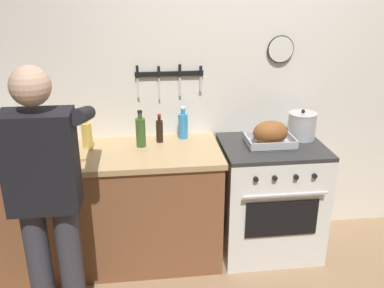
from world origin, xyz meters
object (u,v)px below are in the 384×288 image
at_px(roasting_pan, 270,134).
at_px(bottle_olive_oil, 141,132).
at_px(bottle_cooking_oil, 87,135).
at_px(bottle_dish_soap, 183,125).
at_px(bottle_soy_sauce, 160,131).
at_px(person_cook, 46,191).
at_px(stock_pot, 302,126).
at_px(cutting_board, 62,155).
at_px(stove, 269,198).

xyz_separation_m(roasting_pan, bottle_olive_oil, (-0.95, 0.10, 0.03)).
bearing_deg(bottle_olive_oil, bottle_cooking_oil, -177.11).
relative_size(bottle_cooking_oil, bottle_dish_soap, 1.04).
height_order(roasting_pan, bottle_soy_sauce, bottle_soy_sauce).
relative_size(person_cook, bottle_soy_sauce, 7.59).
relative_size(bottle_cooking_oil, bottle_soy_sauce, 1.19).
height_order(bottle_cooking_oil, bottle_soy_sauce, bottle_cooking_oil).
distance_m(stock_pot, bottle_dish_soap, 0.91).
xyz_separation_m(cutting_board, bottle_soy_sauce, (0.70, 0.19, 0.08)).
distance_m(stove, cutting_board, 1.60).
xyz_separation_m(stove, bottle_soy_sauce, (-0.84, 0.16, 0.54)).
height_order(person_cook, bottle_olive_oil, person_cook).
height_order(person_cook, cutting_board, person_cook).
distance_m(stove, roasting_pan, 0.54).
bearing_deg(bottle_olive_oil, cutting_board, -167.64).
xyz_separation_m(person_cook, roasting_pan, (1.48, 0.65, 0.03)).
bearing_deg(bottle_soy_sauce, stock_pot, -2.83).
height_order(bottle_cooking_oil, bottle_olive_oil, bottle_olive_oil).
height_order(stove, person_cook, person_cook).
distance_m(bottle_cooking_oil, bottle_soy_sauce, 0.53).
xyz_separation_m(stock_pot, cutting_board, (-1.79, -0.14, -0.09)).
bearing_deg(bottle_olive_oil, stove, -5.16).
xyz_separation_m(stove, bottle_cooking_oil, (-1.36, 0.07, 0.56)).
bearing_deg(person_cook, stock_pot, -55.77).
bearing_deg(roasting_pan, stove, 15.02).
xyz_separation_m(cutting_board, bottle_olive_oil, (0.55, 0.12, 0.10)).
bearing_deg(cutting_board, bottle_dish_soap, 16.30).
relative_size(roasting_pan, bottle_dish_soap, 1.41).
distance_m(roasting_pan, cutting_board, 1.51).
bearing_deg(stove, cutting_board, -178.75).
relative_size(stove, bottle_dish_soap, 3.60).
distance_m(stove, bottle_dish_soap, 0.88).
bearing_deg(person_cook, stove, -55.66).
relative_size(stock_pot, cutting_board, 0.65).
distance_m(bottle_cooking_oil, bottle_dish_soap, 0.73).
distance_m(person_cook, stock_pot, 1.93).
distance_m(bottle_cooking_oil, bottle_olive_oil, 0.38).
xyz_separation_m(stove, bottle_olive_oil, (-0.98, 0.09, 0.56)).
relative_size(cutting_board, bottle_dish_soap, 1.44).
bearing_deg(bottle_olive_oil, stock_pot, 0.86).
distance_m(stove, person_cook, 1.72).
distance_m(stock_pot, bottle_olive_oil, 1.23).
xyz_separation_m(person_cook, bottle_dish_soap, (0.86, 0.88, 0.05)).
bearing_deg(bottle_cooking_oil, cutting_board, -149.21).
bearing_deg(cutting_board, bottle_olive_oil, 12.36).
distance_m(stove, bottle_soy_sauce, 1.01).
height_order(person_cook, stock_pot, person_cook).
distance_m(roasting_pan, stock_pot, 0.31).
relative_size(roasting_pan, bottle_soy_sauce, 1.61).
bearing_deg(stove, bottle_cooking_oil, 177.10).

